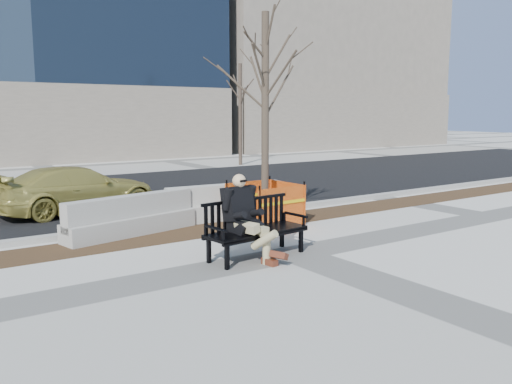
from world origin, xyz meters
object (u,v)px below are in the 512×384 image
bench (257,257)px  sedan (79,212)px  seated_man (243,259)px  jersey_barrier_right (226,219)px  tree_fence (265,224)px  jersey_barrier_left (132,235)px

bench → sedan: sedan is taller
sedan → seated_man: bearing=-178.0°
seated_man → sedan: (-1.08, 6.18, 0.00)m
jersey_barrier_right → bench: bearing=-107.8°
sedan → tree_fence: bearing=-149.6°
bench → tree_fence: tree_fence is taller
sedan → jersey_barrier_right: (2.70, -2.94, 0.00)m
tree_fence → jersey_barrier_left: (-2.97, 0.72, 0.00)m
bench → jersey_barrier_right: 3.53m
tree_fence → sedan: bearing=128.4°
bench → seated_man: 0.27m
bench → sedan: size_ratio=0.48×
seated_man → sedan: seated_man is taller
seated_man → sedan: bearing=94.2°
tree_fence → bench: bearing=-128.5°
seated_man → tree_fence: bearing=41.5°
sedan → jersey_barrier_left: size_ratio=1.39×
tree_fence → sedan: tree_fence is taller
jersey_barrier_left → jersey_barrier_right: bearing=-5.1°
sedan → jersey_barrier_right: bearing=-145.4°
seated_man → jersey_barrier_right: (1.61, 3.24, 0.00)m
sedan → jersey_barrier_right: sedan is taller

